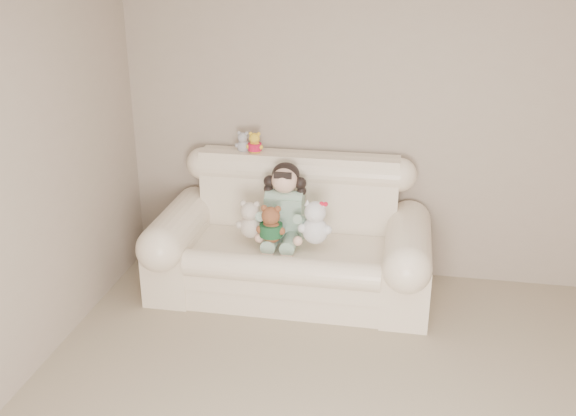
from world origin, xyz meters
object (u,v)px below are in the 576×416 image
(seated_child, at_px, (285,202))
(brown_teddy, at_px, (271,221))
(cream_teddy, at_px, (250,216))
(sofa, at_px, (290,232))
(white_cat, at_px, (315,218))

(seated_child, xyz_separation_m, brown_teddy, (-0.05, -0.25, -0.06))
(cream_teddy, bearing_deg, brown_teddy, 3.50)
(sofa, relative_size, white_cat, 5.32)
(seated_child, relative_size, white_cat, 1.55)
(seated_child, height_order, white_cat, seated_child)
(seated_child, height_order, brown_teddy, seated_child)
(white_cat, bearing_deg, seated_child, 149.23)
(sofa, xyz_separation_m, seated_child, (-0.06, 0.08, 0.21))
(white_cat, relative_size, cream_teddy, 1.16)
(white_cat, bearing_deg, brown_teddy, -165.15)
(sofa, relative_size, cream_teddy, 6.17)
(sofa, height_order, white_cat, sofa)
(brown_teddy, bearing_deg, sofa, 79.24)
(sofa, bearing_deg, white_cat, -30.63)
(seated_child, distance_m, cream_teddy, 0.30)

